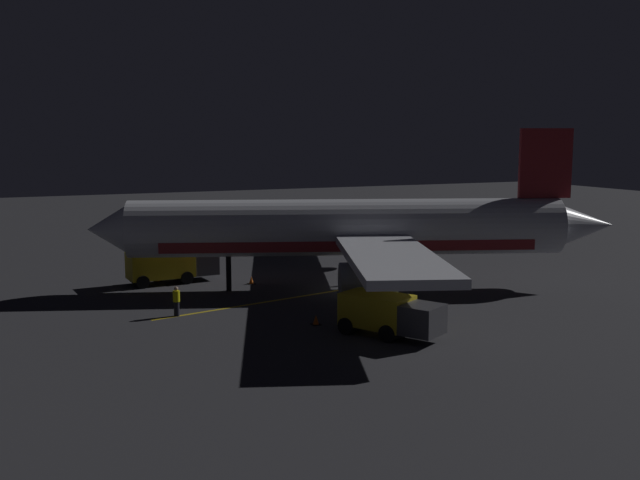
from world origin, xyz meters
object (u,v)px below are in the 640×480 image
at_px(airliner, 356,230).
at_px(traffic_cone_near_right, 158,278).
at_px(ground_crew_worker, 176,301).
at_px(catering_truck, 388,315).
at_px(baggage_truck, 169,266).
at_px(traffic_cone_under_wing, 316,320).
at_px(traffic_cone_near_left, 251,280).

xyz_separation_m(airliner, traffic_cone_near_right, (8.03, 11.82, -3.81)).
distance_m(ground_crew_worker, traffic_cone_near_right, 10.70).
height_order(airliner, catering_truck, airliner).
xyz_separation_m(baggage_truck, traffic_cone_near_right, (0.84, 0.67, -0.96)).
bearing_deg(traffic_cone_under_wing, catering_truck, -145.93).
bearing_deg(traffic_cone_near_left, traffic_cone_under_wing, 178.47).
bearing_deg(traffic_cone_near_right, catering_truck, -157.51).
height_order(baggage_truck, traffic_cone_under_wing, baggage_truck).
xyz_separation_m(catering_truck, traffic_cone_near_right, (19.36, 8.01, -0.88)).
xyz_separation_m(catering_truck, traffic_cone_under_wing, (3.66, 2.48, -0.88)).
bearing_deg(baggage_truck, airliner, -122.83).
height_order(ground_crew_worker, traffic_cone_near_left, ground_crew_worker).
distance_m(baggage_truck, ground_crew_worker, 9.94).
distance_m(traffic_cone_near_left, traffic_cone_near_right, 6.85).
bearing_deg(traffic_cone_under_wing, traffic_cone_near_right, 19.43).
distance_m(traffic_cone_near_right, traffic_cone_under_wing, 16.64).
bearing_deg(airliner, baggage_truck, 57.17).
bearing_deg(traffic_cone_near_right, traffic_cone_near_left, -121.15).
xyz_separation_m(baggage_truck, catering_truck, (-18.51, -7.34, -0.08)).
height_order(catering_truck, traffic_cone_under_wing, catering_truck).
relative_size(traffic_cone_near_right, traffic_cone_under_wing, 1.00).
distance_m(catering_truck, traffic_cone_near_left, 15.98).
bearing_deg(airliner, ground_crew_worker, 101.38).
xyz_separation_m(airliner, ground_crew_worker, (-2.59, 12.89, -3.17)).
bearing_deg(baggage_truck, traffic_cone_near_right, 38.53).
height_order(baggage_truck, traffic_cone_near_right, baggage_truck).
bearing_deg(traffic_cone_near_left, baggage_truck, 62.52).
bearing_deg(ground_crew_worker, catering_truck, -133.85).
distance_m(baggage_truck, traffic_cone_under_wing, 15.65).
bearing_deg(airliner, traffic_cone_near_right, 55.79).
relative_size(baggage_truck, catering_truck, 1.13).
bearing_deg(traffic_cone_near_left, catering_truck, -172.25).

